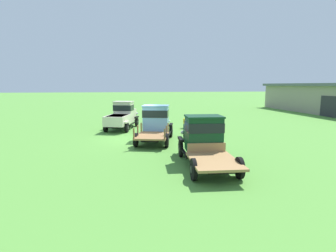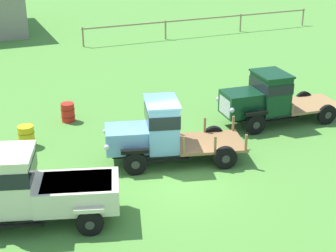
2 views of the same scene
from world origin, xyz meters
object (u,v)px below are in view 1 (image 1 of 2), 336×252
vintage_truck_midrow_center (203,138)px  vintage_truck_second_in_line (156,122)px  vintage_truck_foreground_near (123,116)px  oil_drum_beside_row (216,126)px  oil_drum_near_fence (187,123)px

vintage_truck_midrow_center → vintage_truck_second_in_line: bearing=-164.7°
vintage_truck_foreground_near → vintage_truck_second_in_line: 5.40m
vintage_truck_second_in_line → oil_drum_beside_row: vintage_truck_second_in_line is taller
vintage_truck_midrow_center → oil_drum_beside_row: 8.51m
vintage_truck_foreground_near → oil_drum_near_fence: vintage_truck_foreground_near is taller
vintage_truck_foreground_near → vintage_truck_second_in_line: (4.94, 2.20, 0.07)m
vintage_truck_midrow_center → oil_drum_near_fence: vintage_truck_midrow_center is taller
vintage_truck_midrow_center → oil_drum_near_fence: (-9.74, 1.68, -0.75)m
oil_drum_beside_row → oil_drum_near_fence: (-2.05, -1.88, 0.01)m
vintage_truck_second_in_line → oil_drum_near_fence: size_ratio=6.41×
vintage_truck_second_in_line → vintage_truck_midrow_center: bearing=15.3°
oil_drum_beside_row → vintage_truck_midrow_center: bearing=-24.9°
vintage_truck_foreground_near → oil_drum_near_fence: size_ratio=6.32×
vintage_truck_second_in_line → vintage_truck_midrow_center: 5.72m
vintage_truck_midrow_center → oil_drum_beside_row: bearing=155.1°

